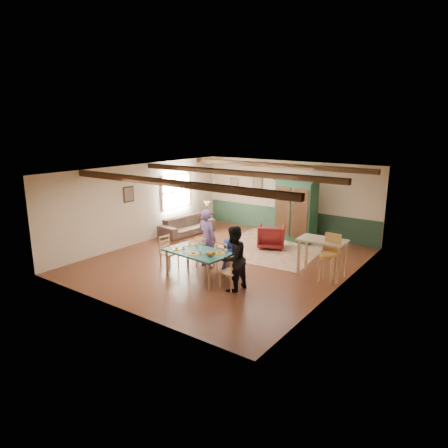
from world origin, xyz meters
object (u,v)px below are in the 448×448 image
Objects in this scene: armchair at (271,236)px; sofa at (187,225)px; dining_chair_far_left at (205,252)px; person_woman at (233,259)px; person_child at (228,256)px; table_lamp at (207,208)px; cat at (210,253)px; counter_table at (321,258)px; dining_chair_end_right at (230,271)px; dining_chair_end_left at (169,252)px; bar_stool_right at (328,259)px; bar_stool_left at (327,262)px; dining_chair_far_right at (226,258)px; end_table at (207,220)px; person_man at (207,238)px; armoire at (296,210)px; dining_table at (198,265)px.

sofa is at bearing -20.09° from armchair.
dining_chair_far_left is 0.58× the size of person_woman.
person_child is 2.01× the size of table_lamp.
dining_chair_far_left reaches higher than cat.
dining_chair_end_right is at bearing -125.01° from counter_table.
dining_chair_end_left is 0.73× the size of bar_stool_right.
dining_chair_end_left is 0.95× the size of person_child.
counter_table is at bearing 132.57° from bar_stool_left.
person_child reaches higher than dining_chair_far_left.
dining_chair_far_right is at bearing -160.14° from bar_stool_left.
table_lamp reaches higher than armchair.
person_woman is 3.02× the size of end_table.
person_woman reaches higher than armchair.
dining_chair_far_left is 1.00× the size of dining_chair_end_right.
armchair is at bearing -161.37° from dining_chair_end_right.
person_man reaches higher than bar_stool_right.
bar_stool_left is (2.40, 1.05, 0.02)m from person_child.
armoire is (0.84, 3.94, 0.26)m from person_man.
cat is (1.65, -0.25, 0.36)m from dining_chair_end_left.
armchair is at bearing -15.80° from table_lamp.
bar_stool_left is (6.06, -2.69, -0.27)m from table_lamp.
bar_stool_left is at bearing -157.68° from person_man.
sofa is (-3.67, 3.34, -0.50)m from cat.
bar_stool_right is (6.13, -2.80, 0.37)m from end_table.
bar_stool_left reaches higher than armchair.
bar_stool_right is (2.47, 0.93, 0.15)m from person_child.
person_woman is 1.27× the size of bar_stool_right.
bar_stool_left is (6.00, -1.40, 0.20)m from sofa.
person_man is 3.34m from bar_stool_left.
dining_chair_end_left is at bearing -64.63° from table_lamp.
person_man is at bearing -162.47° from bar_stool_right.
person_child is 2.79× the size of cat.
table_lamp is at bearing -41.01° from dining_chair_far_right.
end_table is 6.32m from counter_table.
counter_table reaches higher than person_child.
dining_chair_end_right is 0.73× the size of bar_stool_right.
person_man reaches higher than bar_stool_left.
dining_chair_far_right is 0.08m from person_child.
bar_stool_right is (2.48, 1.01, 0.17)m from dining_chair_far_right.
counter_table reaches higher than cat.
dining_chair_far_left is at bearing -94.82° from armoire.
dining_chair_far_left is at bearing -52.50° from end_table.
end_table is at bearing 125.51° from dining_table.
dining_chair_far_right is 0.43× the size of sofa.
person_child reaches higher than sofa.
person_child is at bearing -156.62° from bar_stool_right.
sofa is at bearing 168.66° from bar_stool_right.
cat is 0.66× the size of end_table.
dining_chair_end_right is 1.74× the size of end_table.
person_man reaches higher than table_lamp.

